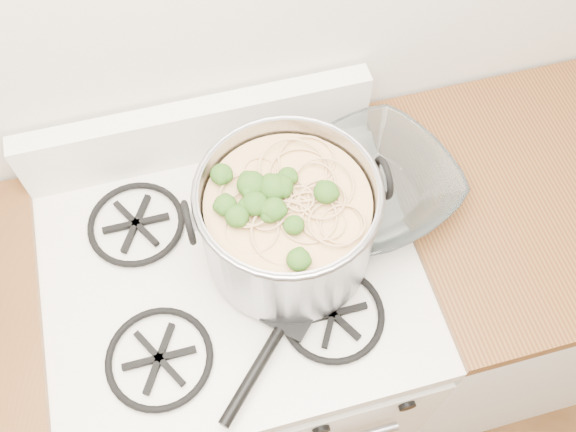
{
  "coord_description": "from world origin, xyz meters",
  "views": [
    {
      "loc": [
        -0.03,
        0.7,
        2.09
      ],
      "look_at": [
        0.12,
        1.27,
        1.06
      ],
      "focal_mm": 40.0,
      "sensor_mm": 36.0,
      "label": 1
    }
  ],
  "objects_px": {
    "gas_range": "(245,345)",
    "glass_bowl": "(374,191)",
    "spatula": "(294,306)",
    "stock_pot": "(288,222)"
  },
  "relations": [
    {
      "from": "spatula",
      "to": "glass_bowl",
      "type": "relative_size",
      "value": 2.4
    },
    {
      "from": "gas_range",
      "to": "spatula",
      "type": "distance_m",
      "value": 0.52
    },
    {
      "from": "spatula",
      "to": "gas_range",
      "type": "bearing_deg",
      "value": 173.83
    },
    {
      "from": "gas_range",
      "to": "glass_bowl",
      "type": "height_order",
      "value": "glass_bowl"
    },
    {
      "from": "gas_range",
      "to": "stock_pot",
      "type": "xyz_separation_m",
      "value": [
        0.12,
        0.01,
        0.6
      ]
    },
    {
      "from": "gas_range",
      "to": "glass_bowl",
      "type": "distance_m",
      "value": 0.61
    },
    {
      "from": "spatula",
      "to": "glass_bowl",
      "type": "xyz_separation_m",
      "value": [
        0.23,
        0.21,
        0.0
      ]
    },
    {
      "from": "gas_range",
      "to": "spatula",
      "type": "xyz_separation_m",
      "value": [
        0.1,
        -0.12,
        0.5
      ]
    },
    {
      "from": "gas_range",
      "to": "spatula",
      "type": "relative_size",
      "value": 2.98
    },
    {
      "from": "gas_range",
      "to": "spatula",
      "type": "bearing_deg",
      "value": -50.43
    }
  ]
}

